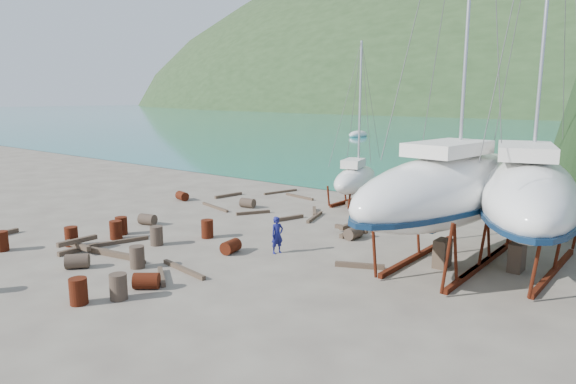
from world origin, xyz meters
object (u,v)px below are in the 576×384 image
Objects in this scene: large_sailboat_near at (452,188)px; large_sailboat_far at (526,191)px; worker at (277,235)px; small_sailboat_shore at (355,179)px.

large_sailboat_near is 2.77m from large_sailboat_far.
large_sailboat_near reaches higher than worker.
small_sailboat_shore is 6.17× the size of worker.
large_sailboat_far is 11.64× the size of worker.
large_sailboat_near reaches higher than large_sailboat_far.
worker is (2.73, -10.82, -0.84)m from small_sailboat_shore.
large_sailboat_near reaches higher than small_sailboat_shore.
small_sailboat_shore is (-11.46, 6.22, -1.42)m from large_sailboat_far.
worker is at bearing -145.67° from large_sailboat_near.
small_sailboat_shore is at bearing 134.67° from large_sailboat_far.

